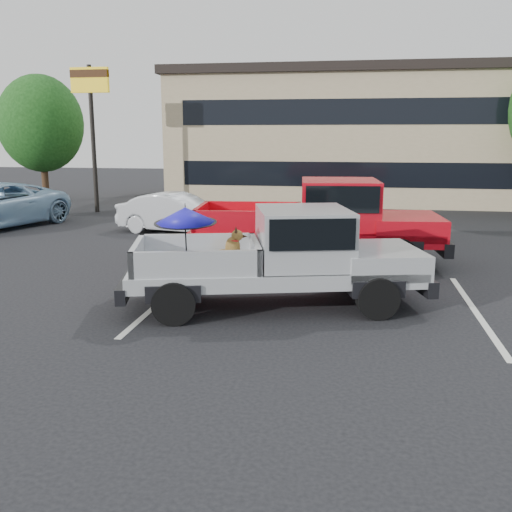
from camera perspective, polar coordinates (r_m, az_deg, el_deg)
The scene contains 10 objects.
ground at distance 9.31m, azimuth 5.04°, elevation -8.30°, with size 90.00×90.00×0.00m, color black.
stripe_left at distance 11.75m, azimuth -8.95°, elevation -4.03°, with size 0.12×5.00×0.01m, color silver.
stripe_right at distance 11.43m, azimuth 21.08°, elevation -5.17°, with size 0.12×5.00×0.01m, color silver.
motel_building at distance 29.73m, azimuth 12.32°, elevation 11.73°, with size 20.40×8.40×6.30m.
motel_sign at distance 25.11m, azimuth -16.19°, elevation 14.84°, with size 1.60×0.22×6.00m.
tree_left at distance 29.58m, azimuth -20.72°, elevation 12.27°, with size 3.96×3.96×6.02m.
tree_back at distance 33.17m, azimuth 19.28°, elevation 13.44°, with size 4.68×4.68×7.11m.
silver_pickup at distance 10.77m, azimuth 3.45°, elevation 0.36°, with size 6.00×3.30×2.06m.
red_pickup at distance 14.52m, azimuth 7.53°, elevation 3.77°, with size 6.62×2.81×2.13m.
silver_sedan at distance 19.21m, azimuth -7.87°, elevation 4.26°, with size 1.40×4.02×1.33m, color silver.
Camera 1 is at (0.62, -8.71, 3.23)m, focal length 40.00 mm.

